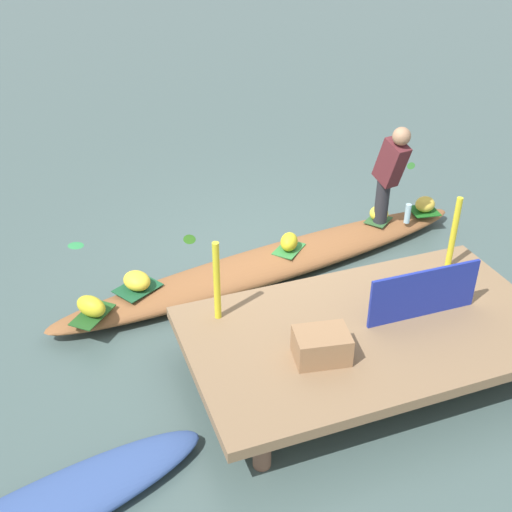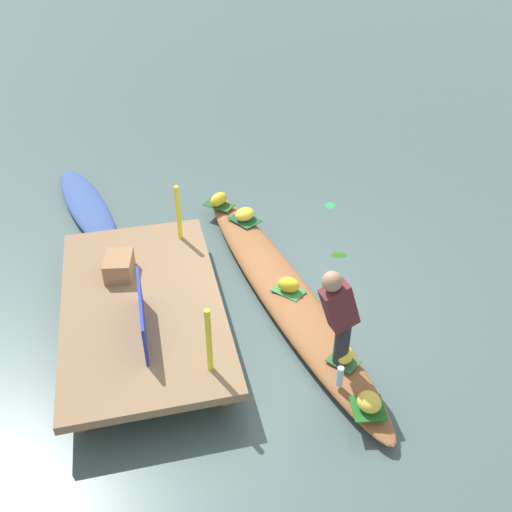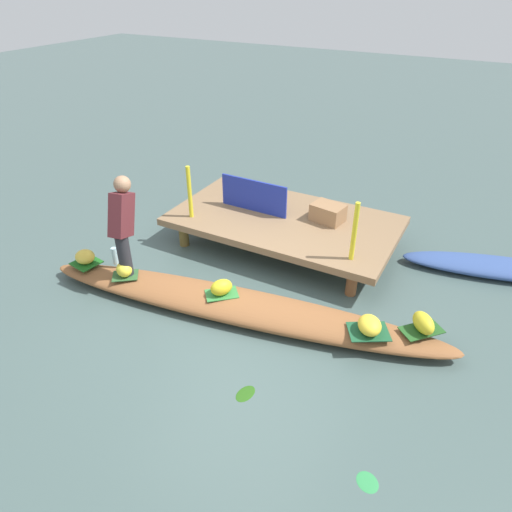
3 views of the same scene
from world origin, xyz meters
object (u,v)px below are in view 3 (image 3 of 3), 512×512
Objects in this scene: banana_bunch_4 at (124,269)px; banana_bunch_1 at (221,287)px; water_bottle at (115,256)px; vendor_person at (122,222)px; market_banner at (254,196)px; moored_boat at (504,268)px; banana_bunch_0 at (423,323)px; vendor_boat at (237,305)px; produce_crate at (328,213)px; banana_bunch_2 at (85,257)px; banana_bunch_3 at (370,325)px.

banana_bunch_1 is at bearing 11.17° from banana_bunch_4.
water_bottle is at bearing 151.94° from banana_bunch_4.
vendor_person is 1.17× the size of market_banner.
banana_bunch_1 is at bearing -154.75° from moored_boat.
banana_bunch_0 is 1.32× the size of water_bottle.
vendor_boat is 11.45× the size of produce_crate.
banana_bunch_0 is 2.25m from banana_bunch_1.
banana_bunch_2 is 2.47m from market_banner.
water_bottle is 0.54× the size of produce_crate.
market_banner is at bearing 176.41° from moored_boat.
moored_boat is 8.28× the size of banana_bunch_0.
banana_bunch_4 is 0.93× the size of water_bottle.
banana_bunch_0 is 3.80m from water_bottle.
banana_bunch_2 is 0.20× the size of vendor_person.
banana_bunch_2 is (-4.11, -0.73, -0.01)m from banana_bunch_0.
market_banner reaches higher than banana_bunch_0.
banana_bunch_0 is 4.18m from banana_bunch_2.
moored_boat is at bearing 11.94° from market_banner.
banana_bunch_2 is at bearing -123.50° from market_banner.
moored_boat is at bearing 39.99° from banana_bunch_1.
vendor_person is at bearing -173.94° from banana_bunch_1.
banana_bunch_0 is (-0.70, -1.97, 0.25)m from moored_boat.
market_banner is at bearing -168.85° from produce_crate.
banana_bunch_2 is 3.33m from produce_crate.
vendor_boat is 4.06× the size of vendor_person.
banana_bunch_1 reaches higher than banana_bunch_3.
banana_bunch_4 is at bearing -168.83° from banana_bunch_1.
produce_crate is at bearing 50.82° from banana_bunch_4.
vendor_boat is at bearing 10.79° from banana_bunch_4.
produce_crate is at bearing 137.75° from banana_bunch_0.
vendor_person reaches higher than produce_crate.
banana_bunch_0 is 3.58m from vendor_person.
vendor_person is (-2.99, -0.31, 0.61)m from banana_bunch_3.
market_banner is 2.40× the size of produce_crate.
vendor_boat is at bearing 8.19° from banana_bunch_1.
vendor_person is 0.65m from water_bottle.
banana_bunch_2 is at bearing -178.59° from banana_bunch_4.
produce_crate is at bearing 11.93° from market_banner.
vendor_person reaches higher than vendor_boat.
banana_bunch_1 is 1.56m from water_bottle.
banana_bunch_4 is 0.18× the size of vendor_person.
market_banner is (-3.43, -0.68, 0.58)m from moored_boat.
banana_bunch_2 is at bearing -165.44° from moored_boat.
vendor_boat is 1.55m from banana_bunch_3.
vendor_person reaches higher than moored_boat.
moored_boat is 4.97m from vendor_person.
market_banner is at bearing 103.10° from vendor_boat.
banana_bunch_4 is at bearing -85.76° from vendor_person.
produce_crate reaches higher than banana_bunch_0.
moored_boat is 9.72× the size of banana_bunch_1.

